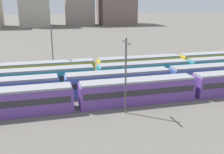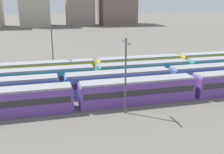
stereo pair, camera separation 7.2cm
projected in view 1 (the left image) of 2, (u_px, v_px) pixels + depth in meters
name	position (u px, v px, depth m)	size (l,w,h in m)	color
train_track_0	(76.00, 96.00, 37.27)	(74.70, 3.06, 3.75)	#6B429E
train_track_1	(62.00, 86.00, 41.71)	(74.70, 3.06, 3.75)	#4C70BC
train_track_2	(144.00, 72.00, 50.44)	(93.60, 3.06, 3.75)	teal
train_track_3	(96.00, 68.00, 53.24)	(74.70, 3.06, 3.75)	yellow
catenary_pole_0	(126.00, 73.00, 34.78)	(0.24, 3.20, 10.47)	#4C4C51
catenary_pole_1	(52.00, 49.00, 53.06)	(0.24, 3.20, 10.18)	#4C4C51
distant_building_2	(34.00, 1.00, 161.59)	(18.13, 20.19, 31.33)	#B2A899
distant_building_4	(116.00, 3.00, 174.96)	(23.23, 21.26, 28.69)	#7A665B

